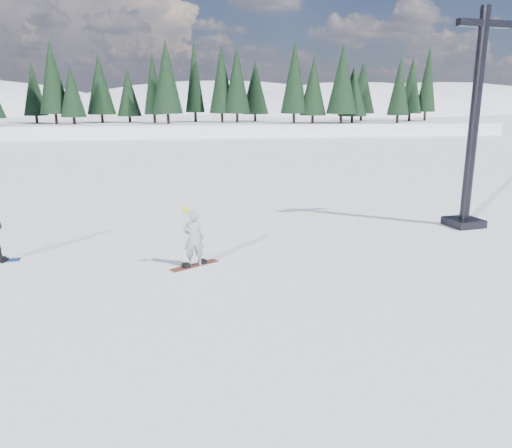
{
  "coord_description": "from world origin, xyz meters",
  "views": [
    {
      "loc": [
        2.32,
        -13.78,
        4.65
      ],
      "look_at": [
        4.45,
        0.18,
        1.1
      ],
      "focal_mm": 35.0,
      "sensor_mm": 36.0,
      "label": 1
    }
  ],
  "objects": [
    {
      "name": "lift_tower",
      "position": [
        12.79,
        3.02,
        3.15
      ],
      "size": [
        2.14,
        1.32,
        7.73
      ],
      "rotation": [
        0.0,
        0.0,
        0.15
      ],
      "color": "black",
      "rests_on": "ground"
    },
    {
      "name": "ground",
      "position": [
        0.0,
        0.0,
        0.0
      ],
      "size": [
        420.0,
        420.0,
        0.0
      ],
      "primitive_type": "plane",
      "color": "white",
      "rests_on": "ground"
    },
    {
      "name": "snowboard_woman",
      "position": [
        2.62,
        -0.11,
        0.01
      ],
      "size": [
        1.43,
        1.01,
        0.03
      ],
      "primitive_type": "cube",
      "rotation": [
        0.0,
        0.0,
        0.54
      ],
      "color": "brown",
      "rests_on": "ground"
    },
    {
      "name": "snowboarder_woman",
      "position": [
        2.62,
        -0.11,
        0.83
      ],
      "size": [
        0.64,
        0.46,
        1.78
      ],
      "rotation": [
        0.0,
        0.0,
        3.26
      ],
      "color": "#A8A7AD",
      "rests_on": "ground"
    },
    {
      "name": "alpine_backdrop",
      "position": [
        -11.72,
        189.16,
        -13.97
      ],
      "size": [
        412.5,
        227.0,
        53.2
      ],
      "color": "white",
      "rests_on": "ground"
    }
  ]
}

